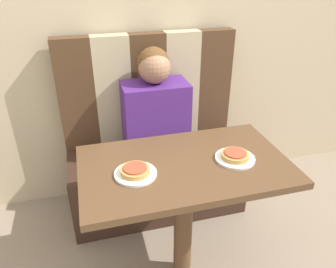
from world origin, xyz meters
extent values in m
cube|color=#C6B28E|center=(0.00, 0.93, 1.30)|extent=(7.00, 0.05, 2.60)
cube|color=#382319|center=(0.00, 0.62, 0.23)|extent=(1.18, 0.51, 0.46)
cube|color=#4C331E|center=(-0.47, 0.82, 0.83)|extent=(0.24, 0.10, 0.75)
cube|color=tan|center=(-0.24, 0.82, 0.83)|extent=(0.24, 0.10, 0.75)
cube|color=#4C331E|center=(0.00, 0.82, 0.83)|extent=(0.24, 0.10, 0.75)
cube|color=tan|center=(0.24, 0.82, 0.83)|extent=(0.24, 0.10, 0.75)
cube|color=#4C331E|center=(0.47, 0.82, 0.83)|extent=(0.24, 0.10, 0.75)
cube|color=brown|center=(0.00, 0.00, 0.74)|extent=(1.00, 0.60, 0.03)
cylinder|color=brown|center=(0.00, 0.00, 0.36)|extent=(0.10, 0.10, 0.72)
cube|color=#4C237A|center=(0.00, 0.62, 0.70)|extent=(0.41, 0.25, 0.49)
sphere|color=#9E7051|center=(0.00, 0.62, 1.04)|extent=(0.20, 0.20, 0.20)
sphere|color=brown|center=(0.00, 0.64, 1.06)|extent=(0.20, 0.20, 0.20)
cylinder|color=white|center=(-0.25, -0.03, 0.76)|extent=(0.19, 0.19, 0.01)
cylinder|color=white|center=(0.25, -0.03, 0.76)|extent=(0.19, 0.19, 0.01)
cylinder|color=#C68E47|center=(-0.25, -0.03, 0.78)|extent=(0.14, 0.14, 0.02)
cylinder|color=#AD472D|center=(-0.25, -0.03, 0.79)|extent=(0.11, 0.11, 0.01)
cylinder|color=#C68E47|center=(0.25, -0.03, 0.78)|extent=(0.14, 0.14, 0.02)
cylinder|color=#AD472D|center=(0.25, -0.03, 0.79)|extent=(0.11, 0.11, 0.01)
camera|label=1|loc=(-0.42, -1.25, 1.62)|focal=35.00mm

